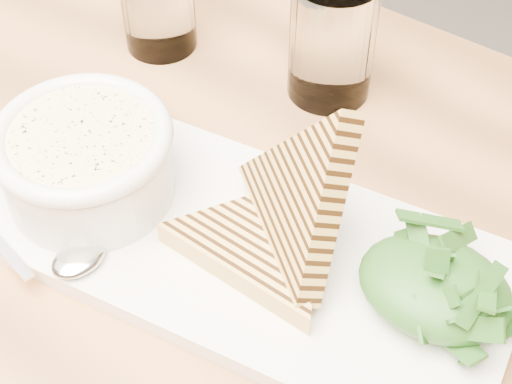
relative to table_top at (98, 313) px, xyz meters
The scene contains 11 objects.
table_top is the anchor object (origin of this frame).
platter 0.12m from the table_top, 47.62° to the left, with size 0.40×0.18×0.02m, color white.
soup_bowl 0.11m from the table_top, 124.65° to the left, with size 0.13×0.13×0.05m, color white.
soup 0.13m from the table_top, 124.65° to the left, with size 0.11×0.11×0.01m, color beige.
bowl_rim 0.13m from the table_top, 124.65° to the left, with size 0.13×0.13×0.01m, color white.
sandwich_flat 0.13m from the table_top, 41.38° to the left, with size 0.15×0.15×0.02m, color tan, non-canonical shape.
sandwich_lean 0.17m from the table_top, 42.55° to the left, with size 0.15×0.15×0.08m, color tan, non-canonical shape.
salad_base 0.24m from the table_top, 23.88° to the left, with size 0.10×0.08×0.04m, color #164413.
arugula_pile 0.24m from the table_top, 23.88° to the left, with size 0.11×0.10×0.05m, color #316423, non-canonical shape.
spoon_bowl 0.05m from the table_top, 147.18° to the left, with size 0.03×0.04×0.01m, color silver.
glass_far 0.30m from the table_top, 79.20° to the left, with size 0.07×0.07×0.11m, color white.
Camera 1 is at (0.40, -0.06, 1.21)m, focal length 55.00 mm.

